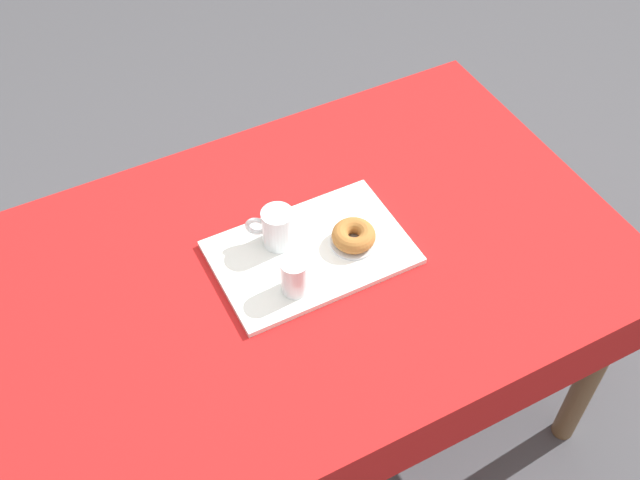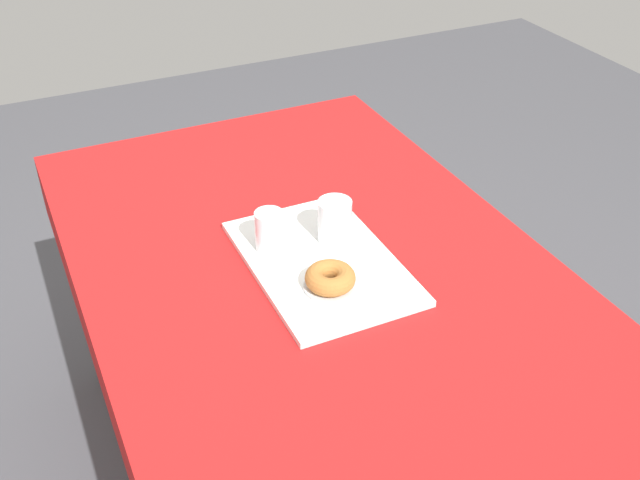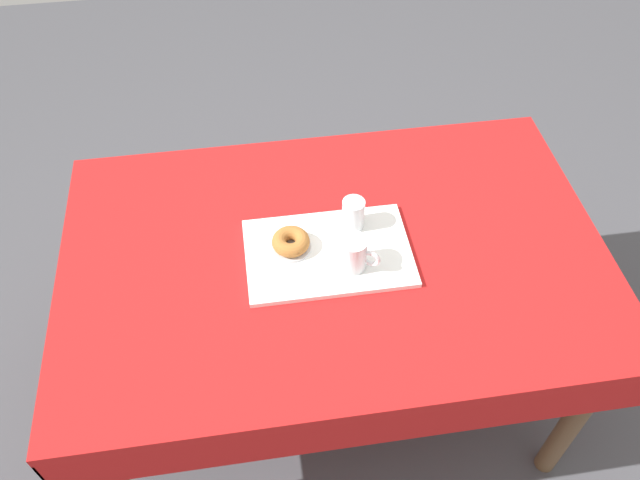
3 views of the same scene
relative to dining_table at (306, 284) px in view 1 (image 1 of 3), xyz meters
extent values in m
plane|color=#47474C|center=(0.00, 0.00, -0.67)|extent=(6.00, 6.00, 0.00)
cube|color=red|center=(0.00, 0.00, 0.08)|extent=(1.51, 0.98, 0.03)
cube|color=red|center=(0.00, -0.49, -0.01)|extent=(1.51, 0.01, 0.14)
cube|color=red|center=(0.00, 0.49, -0.01)|extent=(1.51, 0.01, 0.14)
cube|color=red|center=(0.75, 0.00, -0.01)|extent=(0.01, 0.98, 0.14)
cylinder|color=brown|center=(0.66, -0.40, -0.30)|extent=(0.06, 0.06, 0.73)
cylinder|color=brown|center=(-0.66, 0.40, -0.30)|extent=(0.06, 0.06, 0.73)
cylinder|color=brown|center=(0.66, 0.40, -0.30)|extent=(0.06, 0.06, 0.73)
cube|color=white|center=(0.02, 0.01, 0.10)|extent=(0.45, 0.30, 0.01)
cylinder|color=white|center=(-0.04, 0.07, 0.16)|extent=(0.08, 0.08, 0.10)
cylinder|color=#B27523|center=(-0.04, 0.07, 0.15)|extent=(0.07, 0.07, 0.07)
torus|color=white|center=(-0.08, 0.09, 0.16)|extent=(0.05, 0.04, 0.05)
cylinder|color=white|center=(-0.06, -0.07, 0.15)|extent=(0.06, 0.06, 0.09)
cylinder|color=silver|center=(-0.06, -0.07, 0.14)|extent=(0.05, 0.05, 0.06)
cylinder|color=silver|center=(0.12, -0.02, 0.11)|extent=(0.11, 0.11, 0.01)
torus|color=#A3662D|center=(0.12, -0.02, 0.13)|extent=(0.10, 0.10, 0.04)
camera|label=1|loc=(-0.50, -1.03, 1.48)|focal=43.13mm
camera|label=2|loc=(1.21, -0.54, 1.06)|focal=42.11mm
camera|label=3|loc=(0.21, 1.12, 1.44)|focal=35.67mm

